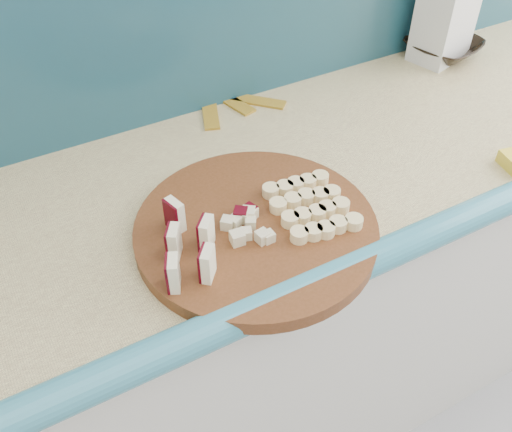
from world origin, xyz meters
name	(u,v)px	position (x,y,z in m)	size (l,w,h in m)	color
kitchen_counter	(303,293)	(0.10, 1.50, 0.46)	(2.20, 0.63, 0.91)	silver
cutting_board	(256,230)	(-0.12, 1.35, 0.92)	(0.43, 0.43, 0.03)	#4D2910
apple_wedges	(187,245)	(-0.26, 1.33, 0.97)	(0.11, 0.17, 0.06)	#FEF6CB
apple_chunks	(241,224)	(-0.15, 1.35, 0.95)	(0.07, 0.07, 0.02)	beige
banana_slices	(311,206)	(-0.02, 1.33, 0.95)	(0.15, 0.18, 0.02)	#F8DD97
brown_bowl	(443,48)	(0.64, 1.71, 0.93)	(0.19, 0.19, 0.05)	black
flour_bag	(447,12)	(0.62, 1.71, 1.03)	(0.14, 0.10, 0.25)	silver
banana_peel	(231,103)	(0.04, 1.76, 0.91)	(0.22, 0.18, 0.01)	gold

